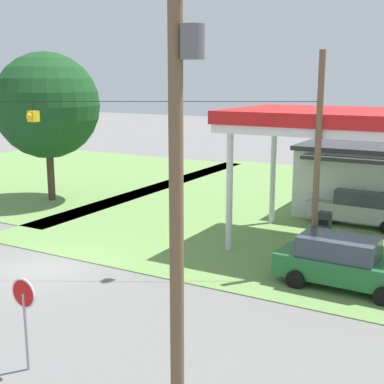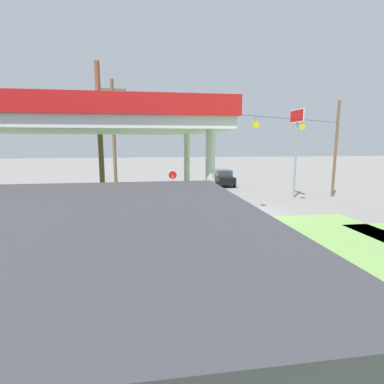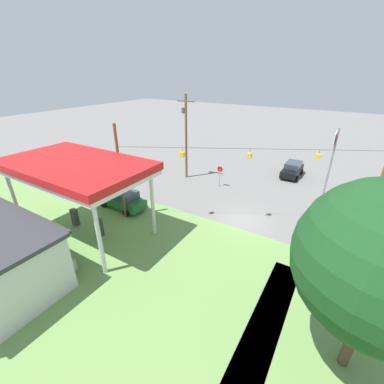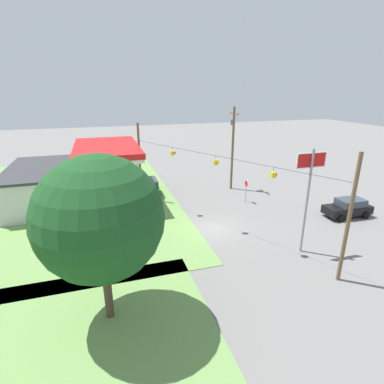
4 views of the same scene
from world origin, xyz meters
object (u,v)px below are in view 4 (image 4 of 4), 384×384
object	(u,v)px
stop_sign_overhead	(309,180)
stop_sign_roadside	(246,186)
gas_station_store	(40,185)
tree_west_verge	(100,219)
gas_station_canopy	(107,150)
car_at_pumps_rear	(67,198)
fuel_pump_far	(110,189)
utility_pole_main	(233,144)
fuel_pump_near	(111,197)
car_at_pumps_front	(149,186)
car_on_crossroad	(348,207)

from	to	relation	value
stop_sign_overhead	stop_sign_roadside	bearing A→B (deg)	-3.96
gas_station_store	tree_west_verge	bearing A→B (deg)	-162.86
gas_station_canopy	stop_sign_roadside	size ratio (longest dim) A/B	4.54
car_at_pumps_rear	tree_west_verge	world-z (taller)	tree_west_verge
fuel_pump_far	utility_pole_main	size ratio (longest dim) A/B	0.16
gas_station_store	fuel_pump_far	size ratio (longest dim) A/B	7.34
fuel_pump_near	stop_sign_roadside	xyz separation A→B (m)	(-3.76, -13.94, 1.05)
car_at_pumps_front	gas_station_store	bearing A→B (deg)	87.32
stop_sign_overhead	tree_west_verge	distance (m)	14.48
fuel_pump_far	car_on_crossroad	distance (m)	25.28
stop_sign_overhead	utility_pole_main	bearing A→B (deg)	-4.27
gas_station_canopy	car_on_crossroad	xyz separation A→B (m)	(-11.65, -21.58, -4.66)
car_on_crossroad	stop_sign_overhead	size ratio (longest dim) A/B	0.58
fuel_pump_far	stop_sign_roadside	distance (m)	15.53
car_at_pumps_rear	utility_pole_main	distance (m)	19.30
car_at_pumps_front	utility_pole_main	distance (m)	10.97
gas_station_canopy	car_on_crossroad	bearing A→B (deg)	-118.36
stop_sign_roadside	car_on_crossroad	bearing A→B (deg)	50.13
fuel_pump_far	car_at_pumps_front	distance (m)	4.54
car_at_pumps_front	car_on_crossroad	world-z (taller)	car_at_pumps_front
gas_station_canopy	stop_sign_roadside	world-z (taller)	gas_station_canopy
fuel_pump_far	stop_sign_roadside	bearing A→B (deg)	-115.92
gas_station_canopy	fuel_pump_far	distance (m)	5.03
gas_station_canopy	car_at_pumps_rear	distance (m)	6.42
gas_station_canopy	car_at_pumps_front	world-z (taller)	gas_station_canopy
gas_station_canopy	car_at_pumps_front	xyz separation A→B (m)	(0.43, -4.40, -4.61)
gas_station_store	car_at_pumps_front	bearing A→B (deg)	-94.10
car_on_crossroad	stop_sign_roadside	distance (m)	10.00
fuel_pump_near	utility_pole_main	bearing A→B (deg)	-85.88
fuel_pump_near	stop_sign_roadside	distance (m)	14.48
stop_sign_overhead	utility_pole_main	world-z (taller)	utility_pole_main
fuel_pump_near	car_at_pumps_rear	world-z (taller)	car_at_pumps_rear
utility_pole_main	tree_west_verge	size ratio (longest dim) A/B	1.10
car_at_pumps_rear	tree_west_verge	distance (m)	18.85
car_at_pumps_rear	gas_station_canopy	bearing A→B (deg)	103.15
gas_station_canopy	fuel_pump_far	xyz separation A→B (m)	(1.51, -0.00, -4.80)
car_on_crossroad	tree_west_verge	distance (m)	24.16
tree_west_verge	stop_sign_overhead	bearing A→B (deg)	-78.51
stop_sign_roadside	car_at_pumps_rear	bearing A→B (deg)	-103.54
fuel_pump_near	car_at_pumps_front	xyz separation A→B (m)	(1.94, -4.40, 0.20)
gas_station_canopy	fuel_pump_far	size ratio (longest dim) A/B	7.04
fuel_pump_near	car_on_crossroad	bearing A→B (deg)	-115.18
stop_sign_roadside	stop_sign_overhead	size ratio (longest dim) A/B	0.32
car_at_pumps_front	utility_pole_main	xyz separation A→B (m)	(-0.90, -9.95, 4.52)
gas_station_store	fuel_pump_far	xyz separation A→B (m)	(0.24, -7.16, -1.20)
gas_station_store	car_at_pumps_rear	size ratio (longest dim) A/B	2.25
gas_station_store	fuel_pump_near	size ratio (longest dim) A/B	7.34
car_on_crossroad	stop_sign_overhead	distance (m)	10.49
gas_station_store	car_on_crossroad	distance (m)	31.53
car_at_pumps_rear	car_on_crossroad	bearing A→B (deg)	69.62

